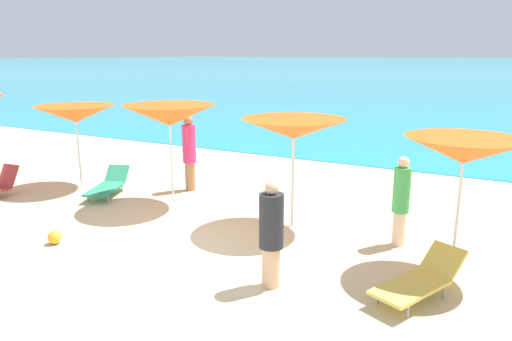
# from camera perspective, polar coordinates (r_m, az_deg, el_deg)

# --- Properties ---
(ground_plane) EXTENTS (50.00, 100.00, 0.30)m
(ground_plane) POSITION_cam_1_polar(r_m,az_deg,el_deg) (17.24, 10.70, 1.67)
(ground_plane) COLOR beige
(ocean_water) EXTENTS (650.00, 440.00, 0.02)m
(ocean_water) POSITION_cam_1_polar(r_m,az_deg,el_deg) (234.31, 27.72, 11.44)
(ocean_water) COLOR teal
(ocean_water) RESTS_ON ground_plane
(umbrella_1) EXTENTS (2.15, 2.15, 2.12)m
(umbrella_1) POSITION_cam_1_polar(r_m,az_deg,el_deg) (13.04, -20.76, 6.32)
(umbrella_1) COLOR silver
(umbrella_1) RESTS_ON ground_plane
(umbrella_2) EXTENTS (2.18, 2.18, 2.30)m
(umbrella_2) POSITION_cam_1_polar(r_m,az_deg,el_deg) (10.86, -10.29, 6.50)
(umbrella_2) COLOR silver
(umbrella_2) RESTS_ON ground_plane
(umbrella_3) EXTENTS (2.18, 2.18, 2.19)m
(umbrella_3) POSITION_cam_1_polar(r_m,az_deg,el_deg) (9.27, 4.53, 4.98)
(umbrella_3) COLOR silver
(umbrella_3) RESTS_ON ground_plane
(umbrella_4) EXTENTS (1.83, 1.83, 2.18)m
(umbrella_4) POSITION_cam_1_polar(r_m,az_deg,el_deg) (7.87, 23.61, 2.18)
(umbrella_4) COLOR silver
(umbrella_4) RESTS_ON ground_plane
(lounge_chair_0) EXTENTS (1.15, 1.71, 0.60)m
(lounge_chair_0) POSITION_cam_1_polar(r_m,az_deg,el_deg) (7.35, 19.01, -12.17)
(lounge_chair_0) COLOR #D8BF4C
(lounge_chair_0) RESTS_ON ground_plane
(lounge_chair_1) EXTENTS (1.15, 1.75, 0.59)m
(lounge_chair_1) POSITION_cam_1_polar(r_m,az_deg,el_deg) (12.31, -17.23, -1.62)
(lounge_chair_1) COLOR #268C66
(lounge_chair_1) RESTS_ON ground_plane
(beachgoer_0) EXTENTS (0.36, 0.36, 1.64)m
(beachgoer_0) POSITION_cam_1_polar(r_m,az_deg,el_deg) (7.05, 1.83, -7.41)
(beachgoer_0) COLOR #DBAA84
(beachgoer_0) RESTS_ON ground_plane
(beachgoer_3) EXTENTS (0.30, 0.30, 1.65)m
(beachgoer_3) POSITION_cam_1_polar(r_m,az_deg,el_deg) (8.93, 16.93, -3.25)
(beachgoer_3) COLOR beige
(beachgoer_3) RESTS_ON ground_plane
(beachgoer_4) EXTENTS (0.34, 0.34, 1.91)m
(beachgoer_4) POSITION_cam_1_polar(r_m,az_deg,el_deg) (12.11, -7.97, 2.32)
(beachgoer_4) COLOR #A3704C
(beachgoer_4) RESTS_ON ground_plane
(beach_ball) EXTENTS (0.25, 0.25, 0.25)m
(beach_ball) POSITION_cam_1_polar(r_m,az_deg,el_deg) (9.56, -22.92, -7.37)
(beach_ball) COLOR orange
(beach_ball) RESTS_ON ground_plane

